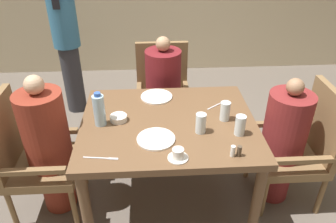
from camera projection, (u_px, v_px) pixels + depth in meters
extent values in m
plane|color=#60564C|center=(168.00, 198.00, 2.69)|extent=(16.00, 16.00, 0.00)
cube|color=brown|center=(168.00, 124.00, 2.31)|extent=(1.22, 1.01, 0.05)
cylinder|color=brown|center=(87.00, 214.00, 2.10)|extent=(0.07, 0.07, 0.70)
cylinder|color=brown|center=(256.00, 206.00, 2.16)|extent=(0.07, 0.07, 0.70)
cylinder|color=brown|center=(102.00, 134.00, 2.86)|extent=(0.07, 0.07, 0.70)
cylinder|color=brown|center=(227.00, 130.00, 2.91)|extent=(0.07, 0.07, 0.70)
cube|color=brown|center=(45.00, 166.00, 2.44)|extent=(0.50, 0.50, 0.07)
cube|color=brown|center=(3.00, 134.00, 2.27)|extent=(0.05, 0.50, 0.54)
cube|color=brown|center=(49.00, 132.00, 2.56)|extent=(0.45, 0.04, 0.04)
cube|color=brown|center=(32.00, 171.00, 2.17)|extent=(0.45, 0.04, 0.04)
cylinder|color=brown|center=(83.00, 167.00, 2.75)|extent=(0.04, 0.04, 0.35)
cylinder|color=brown|center=(74.00, 207.00, 2.38)|extent=(0.04, 0.04, 0.35)
cylinder|color=brown|center=(30.00, 169.00, 2.73)|extent=(0.04, 0.04, 0.35)
cylinder|color=brown|center=(12.00, 210.00, 2.35)|extent=(0.04, 0.04, 0.35)
cylinder|color=maroon|center=(58.00, 183.00, 2.54)|extent=(0.24, 0.24, 0.42)
cylinder|color=maroon|center=(45.00, 130.00, 2.27)|extent=(0.32, 0.32, 0.58)
sphere|color=tan|center=(34.00, 85.00, 2.09)|extent=(0.13, 0.13, 0.13)
cube|color=brown|center=(163.00, 107.00, 3.18)|extent=(0.50, 0.50, 0.07)
cube|color=brown|center=(162.00, 68.00, 3.22)|extent=(0.50, 0.05, 0.54)
cube|color=brown|center=(187.00, 92.00, 3.11)|extent=(0.04, 0.45, 0.04)
cube|color=brown|center=(139.00, 93.00, 3.09)|extent=(0.04, 0.45, 0.04)
cylinder|color=brown|center=(187.00, 137.00, 3.12)|extent=(0.04, 0.04, 0.35)
cylinder|color=brown|center=(141.00, 139.00, 3.09)|extent=(0.04, 0.04, 0.35)
cylinder|color=brown|center=(183.00, 113.00, 3.49)|extent=(0.04, 0.04, 0.35)
cylinder|color=brown|center=(142.00, 114.00, 3.47)|extent=(0.04, 0.04, 0.35)
cylinder|color=maroon|center=(164.00, 125.00, 3.22)|extent=(0.24, 0.24, 0.42)
cylinder|color=maroon|center=(163.00, 80.00, 2.96)|extent=(0.32, 0.32, 0.56)
sphere|color=tan|center=(163.00, 44.00, 2.78)|extent=(0.13, 0.13, 0.13)
cube|color=brown|center=(287.00, 157.00, 2.54)|extent=(0.50, 0.50, 0.07)
cube|color=brown|center=(325.00, 123.00, 2.39)|extent=(0.05, 0.50, 0.54)
cube|color=brown|center=(303.00, 160.00, 2.26)|extent=(0.45, 0.04, 0.04)
cube|color=brown|center=(280.00, 124.00, 2.65)|extent=(0.45, 0.04, 0.04)
cylinder|color=brown|center=(264.00, 198.00, 2.45)|extent=(0.04, 0.04, 0.35)
cylinder|color=brown|center=(248.00, 160.00, 2.82)|extent=(0.04, 0.04, 0.35)
cylinder|color=brown|center=(321.00, 196.00, 2.47)|extent=(0.04, 0.04, 0.35)
cylinder|color=brown|center=(298.00, 158.00, 2.85)|extent=(0.04, 0.04, 0.35)
cylinder|color=maroon|center=(275.00, 174.00, 2.63)|extent=(0.24, 0.24, 0.42)
cylinder|color=maroon|center=(286.00, 126.00, 2.38)|extent=(0.32, 0.32, 0.51)
sphere|color=#997051|center=(295.00, 87.00, 2.21)|extent=(0.12, 0.12, 0.12)
cylinder|color=#2D2D33|center=(73.00, 79.00, 3.71)|extent=(0.22, 0.22, 0.78)
cylinder|color=teal|center=(62.00, 15.00, 3.33)|extent=(0.28, 0.28, 0.66)
cube|color=black|center=(55.00, 2.00, 3.10)|extent=(0.07, 0.01, 0.14)
cylinder|color=white|center=(156.00, 139.00, 2.11)|extent=(0.25, 0.25, 0.01)
cylinder|color=white|center=(157.00, 97.00, 2.59)|extent=(0.25, 0.25, 0.01)
cylinder|color=white|center=(178.00, 158.00, 1.95)|extent=(0.13, 0.13, 0.01)
cylinder|color=white|center=(178.00, 153.00, 1.93)|extent=(0.07, 0.07, 0.06)
cylinder|color=white|center=(119.00, 118.00, 2.30)|extent=(0.12, 0.12, 0.04)
cylinder|color=#A3C6DB|center=(99.00, 110.00, 2.21)|extent=(0.08, 0.08, 0.22)
cylinder|color=#3359B2|center=(97.00, 94.00, 2.15)|extent=(0.04, 0.04, 0.02)
cylinder|color=silver|center=(201.00, 123.00, 2.15)|extent=(0.07, 0.07, 0.14)
cylinder|color=silver|center=(240.00, 125.00, 2.13)|extent=(0.07, 0.07, 0.14)
cylinder|color=silver|center=(225.00, 111.00, 2.28)|extent=(0.07, 0.07, 0.14)
cylinder|color=white|center=(233.00, 151.00, 1.95)|extent=(0.03, 0.03, 0.07)
cylinder|color=#4C3D2D|center=(239.00, 151.00, 1.96)|extent=(0.03, 0.03, 0.07)
cube|color=silver|center=(216.00, 105.00, 2.48)|extent=(0.15, 0.12, 0.00)
cube|color=silver|center=(224.00, 102.00, 2.53)|extent=(0.04, 0.04, 0.00)
cube|color=silver|center=(98.00, 158.00, 1.95)|extent=(0.18, 0.03, 0.00)
cube|color=silver|center=(113.00, 159.00, 1.95)|extent=(0.06, 0.02, 0.00)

